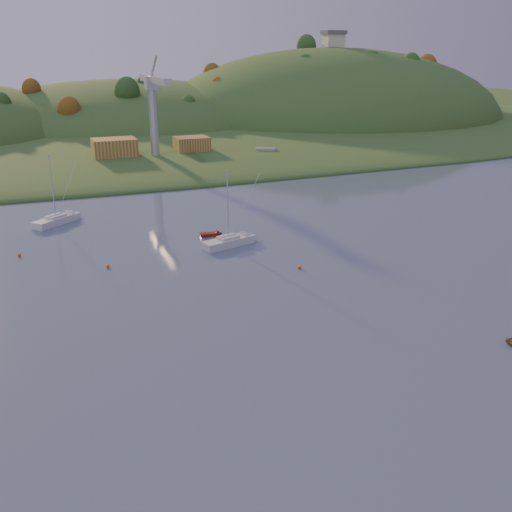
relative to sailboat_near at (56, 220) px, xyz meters
name	(u,v)px	position (x,y,z in m)	size (l,w,h in m)	color
ground	(466,438)	(25.88, -73.42, -0.77)	(500.00, 500.00, 0.00)	#3D4E64
far_shore	(96,121)	(25.88, 156.58, -0.77)	(620.00, 220.00, 1.50)	#2E491D
shore_slope	(121,142)	(25.88, 91.58, -0.77)	(640.00, 150.00, 7.00)	#2E491D
hill_center	(127,125)	(35.88, 136.58, -0.77)	(140.00, 120.00, 36.00)	#2E491D
hill_right	(330,120)	(120.88, 121.58, -0.77)	(150.00, 130.00, 60.00)	#2E491D
hilltop_house	(333,38)	(120.88, 121.58, 32.63)	(9.00, 7.00, 6.45)	beige
hillside_trees	(112,134)	(25.88, 111.58, -0.77)	(280.00, 50.00, 32.00)	#264D1B
wharf	(166,159)	(30.88, 48.58, 0.43)	(42.00, 16.00, 2.40)	slate
shed_west	(115,148)	(17.88, 49.58, 4.03)	(11.00, 8.00, 4.80)	brown
shed_east	(192,144)	(38.88, 50.58, 3.63)	(9.00, 7.00, 4.00)	brown
dock_crane	(154,99)	(27.88, 44.98, 16.40)	(3.20, 28.00, 20.30)	#B7B7BC
sailboat_near	(56,220)	(0.00, 0.00, 0.00)	(8.45, 7.46, 12.09)	silver
sailboat_far	(228,241)	(24.01, -22.33, -0.01)	(8.93, 4.84, 11.87)	silver
red_tender	(214,234)	(23.58, -16.61, -0.51)	(3.80, 1.57, 1.26)	#57100C
work_vessel	(265,155)	(58.15, 44.58, 0.37)	(13.23, 9.28, 3.22)	slate
buoy_1	(300,267)	(29.92, -35.39, -0.52)	(0.50, 0.50, 0.50)	#F85E0D
buoy_2	(19,255)	(-6.19, -15.53, -0.52)	(0.50, 0.50, 0.50)	#F85E0D
buoy_3	(108,266)	(5.23, -25.07, -0.52)	(0.50, 0.50, 0.50)	#F85E0D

